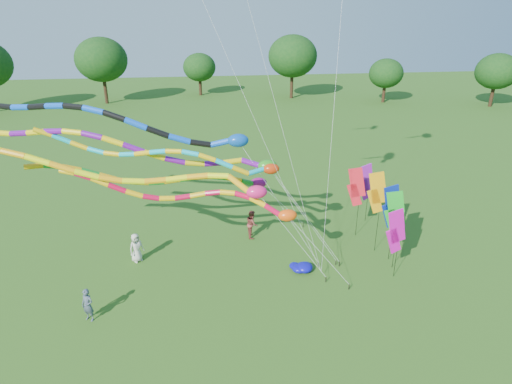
{
  "coord_description": "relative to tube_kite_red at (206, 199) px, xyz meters",
  "views": [
    {
      "loc": [
        -3.41,
        -14.25,
        12.88
      ],
      "look_at": [
        -0.86,
        4.58,
        4.8
      ],
      "focal_mm": 30.0,
      "sensor_mm": 36.0,
      "label": 1
    }
  ],
  "objects": [
    {
      "name": "person_c",
      "position": [
        2.74,
        4.31,
        -3.72
      ],
      "size": [
        0.67,
        0.86,
        1.76
      ],
      "primitive_type": "imported",
      "rotation": [
        0.0,
        0.0,
        1.56
      ],
      "color": "brown",
      "rests_on": "ground"
    },
    {
      "name": "tube_kite_red",
      "position": [
        0.0,
        0.0,
        0.0
      ],
      "size": [
        13.38,
        2.87,
        6.63
      ],
      "rotation": [
        0.0,
        0.0,
        -0.24
      ],
      "color": "black",
      "rests_on": "ground"
    },
    {
      "name": "ground",
      "position": [
        3.27,
        -4.52,
        -4.59
      ],
      "size": [
        160.0,
        160.0,
        0.0
      ],
      "primitive_type": "plane",
      "color": "#235817",
      "rests_on": "ground"
    },
    {
      "name": "tube_kite_orange",
      "position": [
        -2.94,
        0.22,
        1.3
      ],
      "size": [
        17.29,
        2.28,
        8.11
      ],
      "rotation": [
        0.0,
        0.0,
        -0.14
      ],
      "color": "black",
      "rests_on": "ground"
    },
    {
      "name": "banner_pole_green",
      "position": [
        9.63,
        -0.07,
        -1.33
      ],
      "size": [
        1.13,
        0.43,
        4.52
      ],
      "rotation": [
        0.0,
        0.0,
        -0.31
      ],
      "color": "black",
      "rests_on": "ground"
    },
    {
      "name": "person_b",
      "position": [
        -5.49,
        -2.38,
        -3.79
      ],
      "size": [
        0.7,
        0.62,
        1.6
      ],
      "primitive_type": "imported",
      "rotation": [
        0.0,
        0.0,
        -0.51
      ],
      "color": "#414D5B",
      "rests_on": "ground"
    },
    {
      "name": "banner_pole_red",
      "position": [
        8.92,
        3.7,
        -1.37
      ],
      "size": [
        1.13,
        0.44,
        4.48
      ],
      "rotation": [
        0.0,
        0.0,
        -0.32
      ],
      "color": "black",
      "rests_on": "ground"
    },
    {
      "name": "tube_kite_purple",
      "position": [
        -1.91,
        1.63,
        1.91
      ],
      "size": [
        16.76,
        2.68,
        8.4
      ],
      "rotation": [
        0.0,
        0.0,
        -0.14
      ],
      "color": "black",
      "rests_on": "ground"
    },
    {
      "name": "banner_pole_magenta_b",
      "position": [
        9.33,
        -1.0,
        -1.89
      ],
      "size": [
        1.16,
        0.25,
        3.96
      ],
      "rotation": [
        0.0,
        0.0,
        0.15
      ],
      "color": "black",
      "rests_on": "ground"
    },
    {
      "name": "blue_nylon_heap",
      "position": [
        4.74,
        0.44,
        -4.36
      ],
      "size": [
        1.54,
        1.58,
        0.47
      ],
      "color": "#0D0CA5",
      "rests_on": "ground"
    },
    {
      "name": "person_a",
      "position": [
        -3.94,
        2.41,
        -3.75
      ],
      "size": [
        0.98,
        0.92,
        1.68
      ],
      "primitive_type": "imported",
      "rotation": [
        0.0,
        0.0,
        0.64
      ],
      "color": "beige",
      "rests_on": "ground"
    },
    {
      "name": "tree_ring",
      "position": [
        1.86,
        -4.92,
        0.62
      ],
      "size": [
        116.11,
        121.35,
        9.6
      ],
      "color": "#382314",
      "rests_on": "ground"
    },
    {
      "name": "tube_kite_green",
      "position": [
        -1.29,
        4.01,
        -0.41
      ],
      "size": [
        14.86,
        2.35,
        6.41
      ],
      "rotation": [
        0.0,
        0.0,
        0.15
      ],
      "color": "black",
      "rests_on": "ground"
    },
    {
      "name": "tube_kite_blue",
      "position": [
        -3.59,
        2.38,
        3.21
      ],
      "size": [
        17.75,
        4.46,
        9.7
      ],
      "rotation": [
        0.0,
        0.0,
        -0.21
      ],
      "color": "black",
      "rests_on": "ground"
    },
    {
      "name": "banner_pole_violet",
      "position": [
        10.23,
        5.36,
        -1.79
      ],
      "size": [
        1.14,
        0.39,
        4.06
      ],
      "rotation": [
        0.0,
        0.0,
        0.27
      ],
      "color": "black",
      "rests_on": "ground"
    },
    {
      "name": "tube_kite_cyan",
      "position": [
        -0.98,
        1.06,
        1.77
      ],
      "size": [
        14.68,
        1.99,
        8.32
      ],
      "rotation": [
        0.0,
        0.0,
        -0.09
      ],
      "color": "black",
      "rests_on": "ground"
    },
    {
      "name": "banner_pole_blue_b",
      "position": [
        9.77,
        0.68,
        -1.32
      ],
      "size": [
        1.16,
        0.13,
        4.54
      ],
      "rotation": [
        0.0,
        0.0,
        0.05
      ],
      "color": "black",
      "rests_on": "ground"
    },
    {
      "name": "banner_pole_orange",
      "position": [
        9.37,
        1.75,
        -0.95
      ],
      "size": [
        1.15,
        0.33,
        4.91
      ],
      "rotation": [
        0.0,
        0.0,
        -0.22
      ],
      "color": "black",
      "rests_on": "ground"
    }
  ]
}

